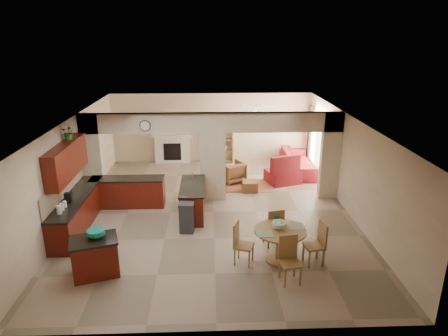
{
  "coord_description": "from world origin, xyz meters",
  "views": [
    {
      "loc": [
        -0.08,
        -10.84,
        5.09
      ],
      "look_at": [
        0.33,
        0.3,
        1.28
      ],
      "focal_mm": 32.0,
      "sensor_mm": 36.0,
      "label": 1
    }
  ],
  "objects_px": {
    "kitchen_island": "(95,257)",
    "armchair": "(232,172)",
    "sofa": "(298,162)",
    "dining_table": "(280,241)"
  },
  "relations": [
    {
      "from": "kitchen_island",
      "to": "armchair",
      "type": "distance_m",
      "value": 6.56
    },
    {
      "from": "armchair",
      "to": "kitchen_island",
      "type": "bearing_deg",
      "value": 31.69
    },
    {
      "from": "sofa",
      "to": "armchair",
      "type": "relative_size",
      "value": 3.34
    },
    {
      "from": "kitchen_island",
      "to": "dining_table",
      "type": "distance_m",
      "value": 4.14
    },
    {
      "from": "kitchen_island",
      "to": "armchair",
      "type": "xyz_separation_m",
      "value": [
        3.32,
        5.66,
        -0.07
      ]
    },
    {
      "from": "dining_table",
      "to": "kitchen_island",
      "type": "bearing_deg",
      "value": -174.83
    },
    {
      "from": "dining_table",
      "to": "sofa",
      "type": "relative_size",
      "value": 0.45
    },
    {
      "from": "sofa",
      "to": "armchair",
      "type": "bearing_deg",
      "value": 111.87
    },
    {
      "from": "kitchen_island",
      "to": "armchair",
      "type": "bearing_deg",
      "value": 42.58
    },
    {
      "from": "kitchen_island",
      "to": "dining_table",
      "type": "xyz_separation_m",
      "value": [
        4.12,
        0.37,
        0.1
      ]
    }
  ]
}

